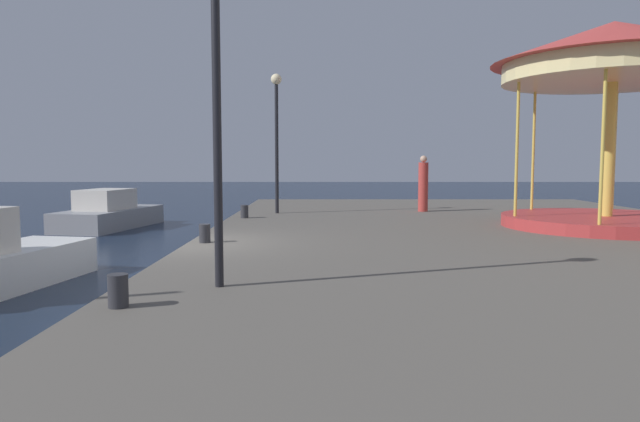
% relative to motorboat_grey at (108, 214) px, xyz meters
% --- Properties ---
extents(ground_plane, '(120.00, 120.00, 0.00)m').
position_rel_motorboat_grey_xyz_m(ground_plane, '(5.25, -9.64, -0.55)').
color(ground_plane, '#162338').
extents(quay_dock, '(14.63, 28.58, 0.80)m').
position_rel_motorboat_grey_xyz_m(quay_dock, '(12.57, -9.64, -0.15)').
color(quay_dock, '#5B564F').
rests_on(quay_dock, ground).
extents(motorboat_grey, '(2.97, 5.13, 1.50)m').
position_rel_motorboat_grey_xyz_m(motorboat_grey, '(0.00, 0.00, 0.00)').
color(motorboat_grey, gray).
rests_on(motorboat_grey, ground).
extents(carousel, '(6.16, 6.16, 5.35)m').
position_rel_motorboat_grey_xyz_m(carousel, '(15.72, -6.70, 4.25)').
color(carousel, '#B23333').
rests_on(carousel, quay_dock).
extents(lamp_post_near_edge, '(0.36, 0.36, 4.57)m').
position_rel_motorboat_grey_xyz_m(lamp_post_near_edge, '(6.70, -13.93, 3.35)').
color(lamp_post_near_edge, black).
rests_on(lamp_post_near_edge, quay_dock).
extents(lamp_post_mid_promenade, '(0.36, 0.36, 4.66)m').
position_rel_motorboat_grey_xyz_m(lamp_post_mid_promenade, '(6.65, -2.50, 3.40)').
color(lamp_post_mid_promenade, black).
rests_on(lamp_post_mid_promenade, quay_dock).
extents(bollard_north, '(0.24, 0.24, 0.40)m').
position_rel_motorboat_grey_xyz_m(bollard_north, '(5.69, -15.07, 0.45)').
color(bollard_north, '#2D2D33').
rests_on(bollard_north, quay_dock).
extents(bollard_south, '(0.24, 0.24, 0.40)m').
position_rel_motorboat_grey_xyz_m(bollard_south, '(5.62, -9.57, 0.45)').
color(bollard_south, '#2D2D33').
rests_on(bollard_south, quay_dock).
extents(bollard_center, '(0.24, 0.24, 0.40)m').
position_rel_motorboat_grey_xyz_m(bollard_center, '(5.77, -4.17, 0.45)').
color(bollard_center, '#2D2D33').
rests_on(bollard_center, quay_dock).
extents(person_by_the_water, '(0.34, 0.34, 1.95)m').
position_rel_motorboat_grey_xyz_m(person_by_the_water, '(11.72, -1.81, 1.17)').
color(person_by_the_water, '#B23833').
rests_on(person_by_the_water, quay_dock).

